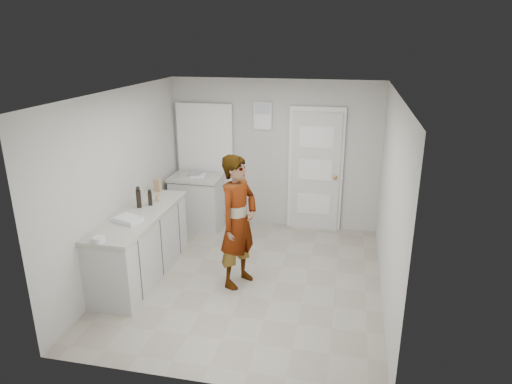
% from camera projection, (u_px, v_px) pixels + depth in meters
% --- Properties ---
extents(ground, '(4.00, 4.00, 0.00)m').
position_uv_depth(ground, '(249.00, 279.00, 6.21)').
color(ground, gray).
rests_on(ground, ground).
extents(room_shell, '(4.00, 4.00, 4.00)m').
position_uv_depth(room_shell, '(264.00, 168.00, 7.72)').
color(room_shell, beige).
rests_on(room_shell, ground).
extents(main_counter, '(0.64, 1.96, 0.93)m').
position_uv_depth(main_counter, '(141.00, 247.00, 6.17)').
color(main_counter, beige).
rests_on(main_counter, ground).
extents(side_counter, '(0.84, 0.61, 0.93)m').
position_uv_depth(side_counter, '(197.00, 204.00, 7.75)').
color(side_counter, beige).
rests_on(side_counter, ground).
extents(person, '(0.64, 0.76, 1.76)m').
position_uv_depth(person, '(238.00, 222.00, 5.85)').
color(person, silver).
rests_on(person, ground).
extents(cake_mix_box, '(0.12, 0.08, 0.18)m').
position_uv_depth(cake_mix_box, '(158.00, 185.00, 6.84)').
color(cake_mix_box, '#A37451').
rests_on(cake_mix_box, main_counter).
extents(spice_jar, '(0.06, 0.06, 0.09)m').
position_uv_depth(spice_jar, '(158.00, 198.00, 6.44)').
color(spice_jar, tan).
rests_on(spice_jar, main_counter).
extents(oil_cruet_a, '(0.06, 0.06, 0.23)m').
position_uv_depth(oil_cruet_a, '(150.00, 198.00, 6.27)').
color(oil_cruet_a, black).
rests_on(oil_cruet_a, main_counter).
extents(oil_cruet_b, '(0.07, 0.07, 0.30)m').
position_uv_depth(oil_cruet_b, '(139.00, 197.00, 6.17)').
color(oil_cruet_b, black).
rests_on(oil_cruet_b, main_counter).
extents(baking_dish, '(0.39, 0.33, 0.06)m').
position_uv_depth(baking_dish, '(128.00, 220.00, 5.73)').
color(baking_dish, silver).
rests_on(baking_dish, main_counter).
extents(egg_bowl, '(0.14, 0.14, 0.05)m').
position_uv_depth(egg_bowl, '(99.00, 239.00, 5.18)').
color(egg_bowl, silver).
rests_on(egg_bowl, main_counter).
extents(papers, '(0.28, 0.34, 0.01)m').
position_uv_depth(papers, '(198.00, 175.00, 7.63)').
color(papers, white).
rests_on(papers, side_counter).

